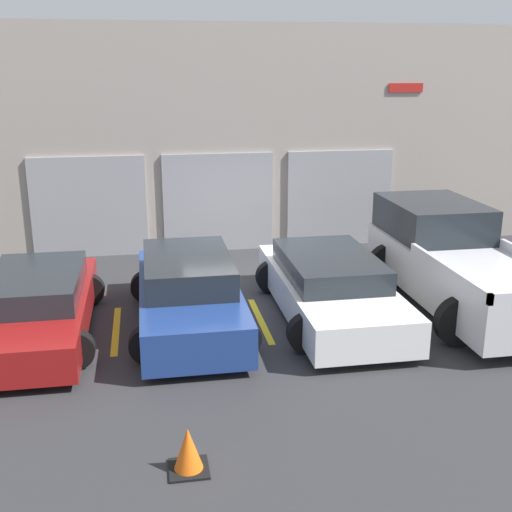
{
  "coord_description": "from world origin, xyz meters",
  "views": [
    {
      "loc": [
        -1.99,
        -12.71,
        4.55
      ],
      "look_at": [
        0.0,
        -1.36,
        1.1
      ],
      "focal_mm": 45.0,
      "sensor_mm": 36.0,
      "label": 1
    }
  ],
  "objects_px": {
    "sedan_white": "(330,287)",
    "sedan_side": "(189,293)",
    "pickup_truck": "(455,261)",
    "van_right": "(37,306)",
    "traffic_cone": "(188,451)"
  },
  "relations": [
    {
      "from": "traffic_cone",
      "to": "van_right",
      "type": "bearing_deg",
      "value": 117.64
    },
    {
      "from": "sedan_white",
      "to": "sedan_side",
      "type": "bearing_deg",
      "value": 179.99
    },
    {
      "from": "sedan_side",
      "to": "van_right",
      "type": "height_order",
      "value": "sedan_side"
    },
    {
      "from": "sedan_white",
      "to": "van_right",
      "type": "height_order",
      "value": "sedan_white"
    },
    {
      "from": "pickup_truck",
      "to": "van_right",
      "type": "relative_size",
      "value": 1.17
    },
    {
      "from": "pickup_truck",
      "to": "traffic_cone",
      "type": "bearing_deg",
      "value": -140.03
    },
    {
      "from": "sedan_white",
      "to": "pickup_truck",
      "type": "bearing_deg",
      "value": 6.76
    },
    {
      "from": "sedan_white",
      "to": "traffic_cone",
      "type": "xyz_separation_m",
      "value": [
        -2.96,
        -4.38,
        -0.32
      ]
    },
    {
      "from": "sedan_white",
      "to": "van_right",
      "type": "distance_m",
      "value": 5.26
    },
    {
      "from": "sedan_side",
      "to": "traffic_cone",
      "type": "relative_size",
      "value": 8.21
    },
    {
      "from": "sedan_white",
      "to": "traffic_cone",
      "type": "bearing_deg",
      "value": -124.12
    },
    {
      "from": "pickup_truck",
      "to": "van_right",
      "type": "distance_m",
      "value": 7.9
    },
    {
      "from": "pickup_truck",
      "to": "traffic_cone",
      "type": "height_order",
      "value": "pickup_truck"
    },
    {
      "from": "pickup_truck",
      "to": "van_right",
      "type": "bearing_deg",
      "value": -177.74
    },
    {
      "from": "pickup_truck",
      "to": "van_right",
      "type": "xyz_separation_m",
      "value": [
        -7.88,
        -0.31,
        -0.31
      ]
    }
  ]
}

